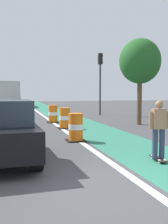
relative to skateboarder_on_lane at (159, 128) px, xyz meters
The scene contains 11 objects.
ground_plane 2.86m from the skateboarder_on_lane, 146.25° to the right, with size 100.00×100.00×0.00m, color #424244.
bike_lane_strip 10.53m from the skateboarder_on_lane, 89.22° to the left, with size 2.50×80.00×0.01m, color #2D755B.
lane_divider_stripe 10.62m from the skateboarder_on_lane, 97.37° to the left, with size 0.20×80.00×0.01m, color silver.
skateboarder_on_lane is the anchor object (origin of this frame).
parked_sedan_nearest 4.38m from the skateboarder_on_lane, 164.59° to the left, with size 2.02×4.16×1.70m.
traffic_barrel_front 3.89m from the skateboarder_on_lane, 112.67° to the left, with size 0.73×0.73×1.09m.
traffic_barrel_mid 7.35m from the skateboarder_on_lane, 99.25° to the left, with size 0.73×0.73×1.09m.
traffic_barrel_back 10.18m from the skateboarder_on_lane, 97.64° to the left, with size 0.73×0.73×1.09m.
delivery_truck_down_block 30.59m from the skateboarder_on_lane, 96.94° to the left, with size 2.71×7.71×3.23m.
traffic_light_corner 15.27m from the skateboarder_on_lane, 77.14° to the left, with size 0.41×0.32×5.10m.
street_tree_sidewalk 8.84m from the skateboarder_on_lane, 66.37° to the left, with size 2.40×2.40×5.00m.
Camera 1 is at (-1.72, -5.02, 1.92)m, focal length 42.98 mm.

